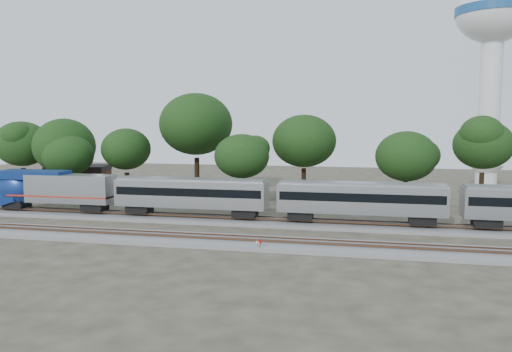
# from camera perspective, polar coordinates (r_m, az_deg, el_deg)

# --- Properties ---
(ground) EXTENTS (160.00, 160.00, 0.00)m
(ground) POSITION_cam_1_polar(r_m,az_deg,el_deg) (52.37, -5.10, -6.53)
(ground) COLOR #383328
(ground) RESTS_ON ground
(track_far) EXTENTS (160.00, 5.00, 0.73)m
(track_far) POSITION_cam_1_polar(r_m,az_deg,el_deg) (57.96, -3.36, -5.06)
(track_far) COLOR slate
(track_far) RESTS_ON ground
(track_near) EXTENTS (160.00, 5.00, 0.73)m
(track_near) POSITION_cam_1_polar(r_m,az_deg,el_deg) (48.62, -6.50, -7.30)
(track_near) COLOR slate
(track_near) RESTS_ON ground
(train) EXTENTS (93.32, 3.22, 4.75)m
(train) POSITION_cam_1_polar(r_m,az_deg,el_deg) (55.42, 11.98, -2.47)
(train) COLOR #AFB2B6
(train) RESTS_ON ground
(switch_stand_red) EXTENTS (0.35, 0.17, 1.16)m
(switch_stand_red) POSITION_cam_1_polar(r_m,az_deg,el_deg) (44.62, 0.48, -7.79)
(switch_stand_red) COLOR #512D19
(switch_stand_red) RESTS_ON ground
(switch_stand_white) EXTENTS (0.28, 0.06, 0.89)m
(switch_stand_white) POSITION_cam_1_polar(r_m,az_deg,el_deg) (45.13, 0.15, -7.85)
(switch_stand_white) COLOR #512D19
(switch_stand_white) RESTS_ON ground
(switch_lever) EXTENTS (0.56, 0.41, 0.30)m
(switch_lever) POSITION_cam_1_polar(r_m,az_deg,el_deg) (44.99, 2.75, -8.45)
(switch_lever) COLOR #512D19
(switch_lever) RESTS_ON ground
(water_tower) EXTENTS (13.16, 13.16, 36.43)m
(water_tower) POSITION_cam_1_polar(r_m,az_deg,el_deg) (100.80, 25.48, 14.46)
(water_tower) COLOR silver
(water_tower) RESTS_ON ground
(brick_building) EXTENTS (10.50, 8.51, 4.42)m
(brick_building) POSITION_cam_1_polar(r_m,az_deg,el_deg) (86.62, -19.57, -0.30)
(brick_building) COLOR brown
(brick_building) RESTS_ON ground
(tree_0) EXTENTS (8.28, 8.28, 11.67)m
(tree_0) POSITION_cam_1_polar(r_m,az_deg,el_deg) (84.81, -25.19, 3.34)
(tree_0) COLOR black
(tree_0) RESTS_ON ground
(tree_1) EXTENTS (8.06, 8.06, 11.36)m
(tree_1) POSITION_cam_1_polar(r_m,az_deg,el_deg) (79.33, -21.02, 3.19)
(tree_1) COLOR black
(tree_1) RESTS_ON ground
(tree_2) EXTENTS (7.67, 7.67, 10.81)m
(tree_2) POSITION_cam_1_polar(r_m,az_deg,el_deg) (75.49, -14.61, 2.98)
(tree_2) COLOR black
(tree_2) RESTS_ON ground
(tree_3) EXTENTS (11.34, 11.34, 15.99)m
(tree_3) POSITION_cam_1_polar(r_m,az_deg,el_deg) (77.12, -6.83, 5.90)
(tree_3) COLOR black
(tree_3) RESTS_ON ground
(tree_4) EXTENTS (7.05, 7.05, 9.94)m
(tree_4) POSITION_cam_1_polar(r_m,az_deg,el_deg) (66.82, -1.64, 2.26)
(tree_4) COLOR black
(tree_4) RESTS_ON ground
(tree_5) EXTENTS (8.87, 8.87, 12.50)m
(tree_5) POSITION_cam_1_polar(r_m,az_deg,el_deg) (73.33, 5.52, 3.99)
(tree_5) COLOR black
(tree_5) RESTS_ON ground
(tree_6) EXTENTS (7.14, 7.14, 10.07)m
(tree_6) POSITION_cam_1_polar(r_m,az_deg,el_deg) (68.19, 16.79, 2.15)
(tree_6) COLOR black
(tree_6) RESTS_ON ground
(tree_7) EXTENTS (8.49, 8.49, 11.97)m
(tree_7) POSITION_cam_1_polar(r_m,az_deg,el_deg) (75.75, 24.54, 3.25)
(tree_7) COLOR black
(tree_7) RESTS_ON ground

